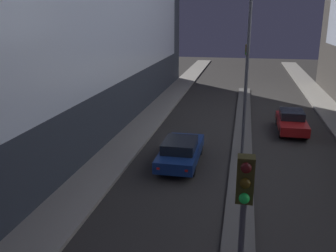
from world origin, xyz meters
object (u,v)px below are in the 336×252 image
Objects in this scene: traffic_light_near at (243,221)px; car_right_lane at (292,121)px; traffic_light_mid at (246,60)px; car_left_lane at (181,151)px; street_lamp at (248,46)px.

car_right_lane is at bearing 80.37° from traffic_light_near.
car_left_lane is (-3.12, -15.71, -2.97)m from traffic_light_mid.
traffic_light_mid is 16.29m from car_left_lane.
traffic_light_near is 1.02× the size of car_left_lane.
car_right_lane reaches higher than car_left_lane.
traffic_light_mid is 0.54× the size of street_lamp.
traffic_light_mid reaches higher than car_left_lane.
street_lamp is (0.00, 13.11, 2.26)m from traffic_light_near.
traffic_light_near is at bearing -90.00° from street_lamp.
street_lamp is at bearing 28.28° from car_left_lane.
street_lamp reaches higher than car_left_lane.
traffic_light_mid is at bearing 78.78° from car_left_lane.
traffic_light_near is 18.87m from car_right_lane.
street_lamp reaches higher than traffic_light_mid.
street_lamp is 6.32m from car_left_lane.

